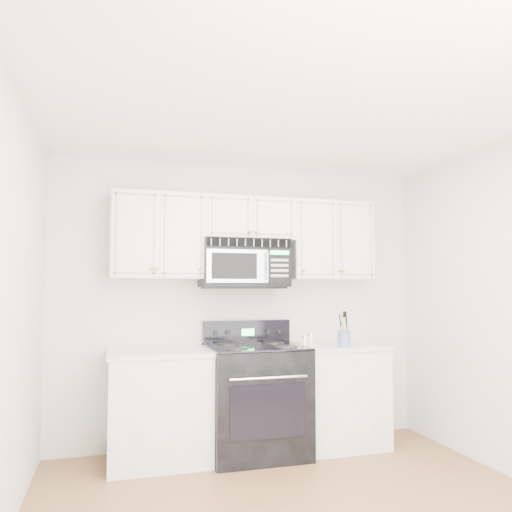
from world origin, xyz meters
name	(u,v)px	position (x,y,z in m)	size (l,w,h in m)	color
room	(314,311)	(0.00, 0.00, 1.30)	(3.51, 3.51, 2.61)	brown
base_cabinet_left	(159,410)	(-0.80, 1.44, 0.43)	(0.86, 0.65, 0.92)	white
base_cabinet_right	(335,398)	(0.80, 1.44, 0.43)	(0.86, 0.65, 0.92)	white
range	(256,398)	(0.03, 1.40, 0.48)	(0.83, 0.75, 1.14)	black
upper_cabinets	(248,235)	(0.00, 1.58, 1.93)	(2.44, 0.37, 0.75)	white
microwave	(244,263)	(-0.04, 1.55, 1.67)	(0.78, 0.44, 0.43)	black
utensil_crock	(344,338)	(0.80, 1.23, 1.00)	(0.11, 0.11, 0.30)	slate
shaker_salt	(311,339)	(0.56, 1.44, 0.97)	(0.04, 0.04, 0.10)	white
shaker_pepper	(305,341)	(0.46, 1.32, 0.97)	(0.04, 0.04, 0.09)	white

